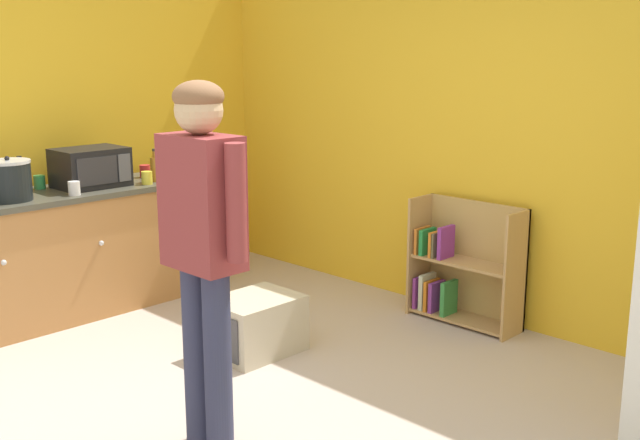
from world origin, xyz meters
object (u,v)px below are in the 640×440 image
crock_pot (9,180)px  yellow_cup (147,178)px  ketchup_bottle (21,177)px  bookshelf (461,270)px  standing_person (203,233)px  white_cup (74,188)px  kitchen_counter (80,250)px  microwave (90,167)px  amber_bottle (155,168)px  pet_carrier (255,325)px  banana_bunch (180,172)px  red_cup (145,171)px  green_cup (40,182)px

crock_pot → yellow_cup: (0.11, 0.97, -0.09)m
ketchup_bottle → bookshelf: bearing=41.8°
standing_person → crock_pot: standing_person is taller
bookshelf → white_cup: 2.72m
kitchen_counter → bookshelf: kitchen_counter is taller
kitchen_counter → microwave: 0.60m
microwave → amber_bottle: microwave is taller
standing_person → amber_bottle: size_ratio=7.10×
pet_carrier → ketchup_bottle: size_ratio=2.24×
banana_bunch → ketchup_bottle: 1.21m
amber_bottle → red_cup: (-0.22, 0.05, -0.05)m
ketchup_bottle → white_cup: ketchup_bottle is taller
banana_bunch → red_cup: red_cup is taller
microwave → red_cup: bearing=98.9°
pet_carrier → microwave: (-1.53, -0.22, 0.86)m
amber_bottle → crock_pot: bearing=-92.9°
standing_person → red_cup: 2.64m
microwave → yellow_cup: size_ratio=5.05×
standing_person → red_cup: standing_person is taller
standing_person → pet_carrier: 1.48m
microwave → crock_pot: crock_pot is taller
amber_bottle → red_cup: 0.23m
ketchup_bottle → yellow_cup: ketchup_bottle is taller
green_cup → yellow_cup: 0.75m
yellow_cup → amber_bottle: bearing=116.6°
crock_pot → microwave: bearing=98.0°
bookshelf → white_cup: size_ratio=8.95×
ketchup_bottle → red_cup: bearing=82.9°
microwave → red_cup: microwave is taller
banana_bunch → white_cup: bearing=-79.8°
standing_person → green_cup: size_ratio=18.39×
banana_bunch → crock_pot: bearing=-87.7°
crock_pot → white_cup: crock_pot is taller
amber_bottle → yellow_cup: bearing=-63.4°
white_cup → pet_carrier: bearing=19.7°
red_cup → banana_bunch: bearing=65.8°
standing_person → microwave: size_ratio=3.64×
bookshelf → amber_bottle: 2.37m
kitchen_counter → ketchup_bottle: ketchup_bottle is taller
bookshelf → pet_carrier: 1.53m
kitchen_counter → crock_pot: 0.78m
bookshelf → standing_person: standing_person is taller
banana_bunch → white_cup: 1.02m
bookshelf → yellow_cup: (-1.90, -1.29, 0.58)m
yellow_cup → white_cup: (0.01, -0.59, 0.00)m
microwave → kitchen_counter: bearing=-88.1°
crock_pot → ketchup_bottle: 0.35m
red_cup → yellow_cup: size_ratio=1.00×
kitchen_counter → green_cup: 0.56m
kitchen_counter → white_cup: bearing=-29.5°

